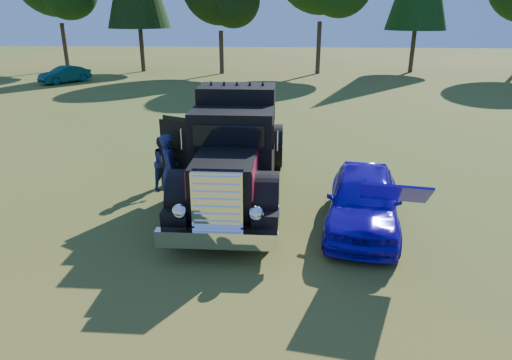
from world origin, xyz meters
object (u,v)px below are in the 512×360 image
object	(u,v)px
spectator_near	(170,169)
distant_teal_car	(65,75)
hotrod_coupe	(364,200)
diamond_t_truck	(234,156)
spectator_far	(164,162)

from	to	relation	value
spectator_near	distant_teal_car	size ratio (longest dim) A/B	0.53
distant_teal_car	hotrod_coupe	bearing A→B (deg)	-15.79
diamond_t_truck	hotrod_coupe	size ratio (longest dim) A/B	1.62
diamond_t_truck	spectator_far	world-z (taller)	diamond_t_truck
hotrod_coupe	spectator_near	xyz separation A→B (m)	(-4.91, 1.16, 0.25)
spectator_far	spectator_near	bearing A→B (deg)	-134.34
hotrod_coupe	distant_teal_car	xyz separation A→B (m)	(-17.98, 22.58, -0.12)
diamond_t_truck	spectator_near	size ratio (longest dim) A/B	3.75
spectator_near	distant_teal_car	distance (m)	25.09
spectator_far	distant_teal_car	world-z (taller)	spectator_far
diamond_t_truck	hotrod_coupe	bearing A→B (deg)	-23.63
hotrod_coupe	spectator_far	size ratio (longest dim) A/B	2.85
spectator_far	distant_teal_car	bearing A→B (deg)	55.36
distant_teal_car	spectator_near	bearing A→B (deg)	-22.94
spectator_far	distant_teal_car	distance (m)	23.89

